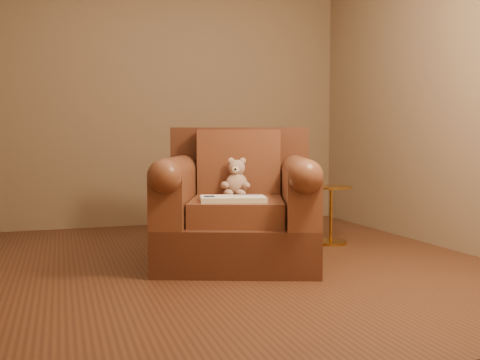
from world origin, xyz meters
name	(u,v)px	position (x,y,z in m)	size (l,w,h in m)	color
floor	(213,264)	(0.00, 0.00, 0.00)	(4.00, 4.00, 0.00)	#542F1C
room	(212,24)	(0.00, 0.00, 1.71)	(4.02, 4.02, 2.71)	#81694F
armchair	(238,209)	(0.20, 0.03, 0.39)	(1.41, 1.38, 1.00)	#4E291A
teddy_bear	(236,181)	(0.22, 0.12, 0.59)	(0.22, 0.25, 0.30)	tan
guidebook	(233,199)	(0.08, -0.22, 0.50)	(0.49, 0.36, 0.04)	beige
side_table	(331,213)	(1.19, 0.43, 0.27)	(0.36, 0.36, 0.50)	#C38C35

